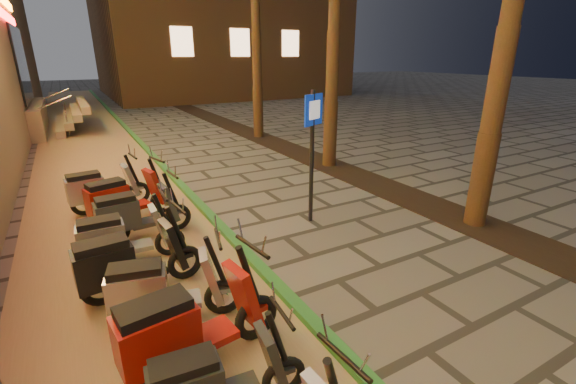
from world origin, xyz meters
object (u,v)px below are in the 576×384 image
scooter_9 (133,214)px  pedestrian_sign (312,139)px  scooter_8 (119,238)px  scooter_11 (99,189)px  scooter_4 (212,384)px  scooter_6 (160,290)px  scooter_7 (126,263)px  scooter_5 (185,328)px  scooter_10 (122,199)px

scooter_9 → pedestrian_sign: bearing=-18.5°
scooter_8 → scooter_11: (-0.07, 2.65, 0.02)m
scooter_4 → scooter_8: (-0.34, 3.39, 0.04)m
scooter_11 → scooter_9: bearing=-83.8°
scooter_6 → scooter_7: (-0.27, 0.83, 0.03)m
scooter_5 → scooter_8: size_ratio=1.15×
scooter_9 → scooter_6: bearing=-96.5°
scooter_6 → scooter_9: scooter_9 is taller
scooter_5 → scooter_11: size_ratio=1.09×
scooter_6 → scooter_9: size_ratio=0.96×
scooter_8 → scooter_10: 1.76m
scooter_11 → scooter_4: bearing=-92.7°
scooter_8 → scooter_9: scooter_9 is taller
scooter_10 → scooter_4: bearing=-104.5°
scooter_6 → scooter_7: size_ratio=0.93×
scooter_10 → scooter_8: bearing=-114.2°
scooter_5 → scooter_10: bearing=82.4°
scooter_4 → scooter_6: scooter_6 is taller
scooter_8 → scooter_9: (0.34, 0.86, 0.02)m
scooter_5 → scooter_6: 0.93m
pedestrian_sign → scooter_9: 3.55m
scooter_6 → scooter_11: scooter_11 is taller
pedestrian_sign → scooter_6: pedestrian_sign is taller
scooter_6 → scooter_10: 3.49m
scooter_9 → scooter_8: bearing=-115.9°
scooter_7 → scooter_8: 0.93m
scooter_9 → scooter_10: scooter_10 is taller
scooter_4 → pedestrian_sign: bearing=51.5°
scooter_4 → scooter_6: 1.64m
scooter_6 → scooter_9: 2.61m
scooter_9 → scooter_4: bearing=-94.4°
scooter_9 → scooter_11: (-0.40, 1.79, -0.00)m
scooter_4 → scooter_6: (-0.09, 1.63, 0.04)m
scooter_4 → scooter_5: (-0.04, 0.71, 0.11)m
scooter_7 → scooter_10: bearing=78.3°
pedestrian_sign → scooter_10: 3.90m
scooter_7 → scooter_9: 1.82m
scooter_6 → scooter_5: bearing=-72.8°
scooter_5 → scooter_8: (-0.30, 2.67, -0.07)m
scooter_8 → pedestrian_sign: bearing=1.8°
scooter_5 → scooter_11: (-0.36, 5.33, -0.05)m
scooter_4 → scooter_11: size_ratio=0.88×
scooter_6 → scooter_11: (-0.31, 4.41, 0.02)m
scooter_4 → scooter_10: bearing=95.7°
scooter_9 → scooter_5: bearing=-95.0°
scooter_5 → scooter_10: (-0.02, 4.41, -0.02)m
pedestrian_sign → scooter_11: pedestrian_sign is taller
scooter_9 → scooter_11: 1.84m
scooter_4 → scooter_5: bearing=98.1°
scooter_4 → scooter_9: bearing=95.0°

